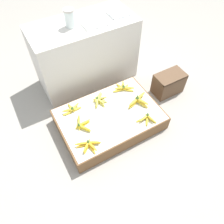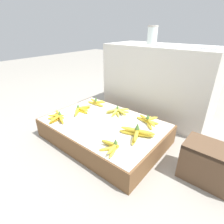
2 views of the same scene
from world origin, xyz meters
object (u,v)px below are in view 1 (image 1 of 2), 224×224
Objects in this scene: banana_bunch_front_left at (89,145)px; banana_bunch_front_midright at (147,119)px; banana_bunch_back_left at (72,109)px; glass_jar at (70,18)px; wooden_crate at (169,83)px; banana_bunch_middle_left at (82,125)px; banana_bunch_middle_midright at (138,100)px; banana_bunch_back_midright at (124,88)px; banana_bunch_back_midleft at (99,100)px; foam_tray_white at (94,23)px.

banana_bunch_front_left is 1.28× the size of banana_bunch_front_midright.
banana_bunch_back_left is 0.90m from glass_jar.
banana_bunch_back_left reaches higher than wooden_crate.
banana_bunch_front_midright is 0.66m from banana_bunch_middle_left.
banana_bunch_front_left is 0.47m from banana_bunch_back_left.
banana_bunch_middle_midright is 1.14× the size of banana_bunch_back_midright.
banana_bunch_back_left reaches higher than banana_bunch_back_midleft.
wooden_crate reaches higher than banana_bunch_front_left.
banana_bunch_back_left is (-0.67, 0.25, -0.01)m from banana_bunch_middle_midright.
foam_tray_white is at bearing 41.00° from banana_bunch_back_left.
banana_bunch_front_left is 1.06× the size of banana_bunch_back_left.
banana_bunch_back_midright is 0.91m from glass_jar.
glass_jar reaches higher than banana_bunch_back_midleft.
glass_jar is at bearing 161.31° from foam_tray_white.
foam_tray_white is (-0.10, 0.46, 0.58)m from banana_bunch_back_midright.
banana_bunch_back_left is (-0.61, 0.49, 0.00)m from banana_bunch_front_midright.
banana_bunch_back_midleft is 0.79m from foam_tray_white.
banana_bunch_back_midright is (0.63, -0.00, -0.00)m from banana_bunch_back_left.
banana_bunch_front_midright is at bearing -149.15° from wooden_crate.
banana_bunch_front_midright is at bearing -56.58° from banana_bunch_back_midleft.
foam_tray_white is at bearing 100.81° from banana_bunch_middle_midright.
wooden_crate is at bearing -38.38° from glass_jar.
banana_bunch_back_midright is at bearing -0.29° from banana_bunch_back_left.
wooden_crate is 1.96× the size of glass_jar.
glass_jar is at bearing 106.54° from banana_bunch_front_midright.
banana_bunch_back_midright is at bearing 3.40° from banana_bunch_back_midleft.
foam_tray_white is at bearing 136.55° from wooden_crate.
banana_bunch_front_left reaches higher than banana_bunch_back_midleft.
banana_bunch_middle_midright is 1.08m from glass_jar.
banana_bunch_middle_left is at bearing -160.17° from banana_bunch_back_midright.
foam_tray_white is at bearing -18.69° from glass_jar.
banana_bunch_front_left is at bearing -121.24° from foam_tray_white.
glass_jar is (-0.87, 0.69, 0.73)m from wooden_crate.
banana_bunch_front_midright is 0.48m from banana_bunch_back_midright.
foam_tray_white reaches higher than banana_bunch_front_midright.
banana_bunch_back_midleft is (0.30, 0.21, -0.00)m from banana_bunch_middle_left.
banana_bunch_front_midright is 0.24m from banana_bunch_middle_midright.
wooden_crate is 1.42× the size of banana_bunch_middle_left.
wooden_crate reaches higher than banana_bunch_back_midleft.
banana_bunch_back_midright is at bearing 98.28° from banana_bunch_middle_midright.
glass_jar is at bearing 120.73° from banana_bunch_back_midright.
wooden_crate is 1.19m from banana_bunch_back_left.
banana_bunch_back_midleft is at bearing 123.42° from banana_bunch_front_midright.
banana_bunch_middle_midright is at bearing -79.19° from foam_tray_white.
banana_bunch_front_left is 0.73m from banana_bunch_middle_midright.
banana_bunch_front_left is at bearing -145.03° from banana_bunch_back_midright.
banana_bunch_middle_midright is at bearing -169.07° from wooden_crate.
banana_bunch_middle_midright is at bearing -32.23° from banana_bunch_back_midleft.
banana_bunch_middle_left is 1.04× the size of foam_tray_white.
foam_tray_white is (0.22, -0.07, -0.08)m from glass_jar.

